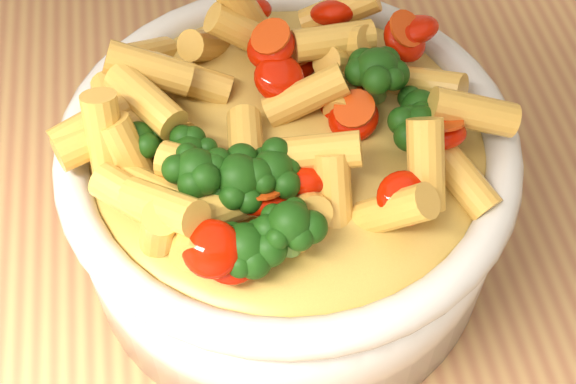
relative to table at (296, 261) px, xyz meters
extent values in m
cube|color=#B1824C|center=(0.00, 0.00, 0.08)|extent=(1.20, 0.80, 0.04)
cylinder|color=silver|center=(-0.01, -0.05, 0.15)|extent=(0.25, 0.25, 0.10)
ellipsoid|color=silver|center=(-0.01, -0.05, 0.12)|extent=(0.23, 0.23, 0.04)
torus|color=silver|center=(-0.01, -0.05, 0.20)|extent=(0.25, 0.25, 0.02)
ellipsoid|color=#DFBC4C|center=(-0.01, -0.05, 0.20)|extent=(0.22, 0.22, 0.02)
camera|label=1|loc=(-0.06, -0.32, 0.54)|focal=50.00mm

